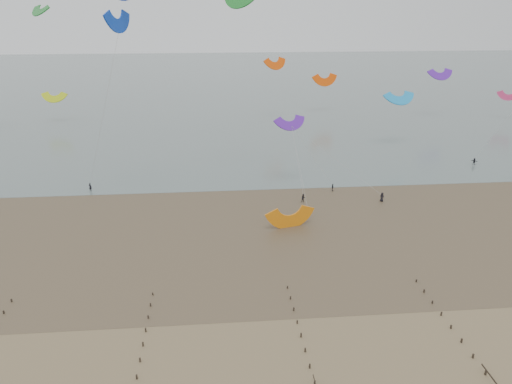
{
  "coord_description": "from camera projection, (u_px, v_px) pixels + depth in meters",
  "views": [
    {
      "loc": [
        -5.49,
        -45.71,
        36.23
      ],
      "look_at": [
        1.17,
        28.0,
        8.0
      ],
      "focal_mm": 35.0,
      "sensor_mm": 36.0,
      "label": 1
    }
  ],
  "objects": [
    {
      "name": "kitesurfer_lead",
      "position": [
        90.0,
        187.0,
        101.82
      ],
      "size": [
        0.75,
        0.64,
        1.75
      ],
      "primitive_type": "imported",
      "rotation": [
        0.0,
        0.0,
        2.73
      ],
      "color": "black",
      "rests_on": "ground"
    },
    {
      "name": "kitesurfers",
      "position": [
        379.0,
        186.0,
        102.32
      ],
      "size": [
        123.87,
        27.42,
        1.88
      ],
      "color": "black",
      "rests_on": "ground"
    },
    {
      "name": "kites_airborne",
      "position": [
        183.0,
        60.0,
        131.85
      ],
      "size": [
        241.05,
        119.95,
        37.43
      ],
      "color": "#0C9377",
      "rests_on": "ground"
    },
    {
      "name": "sea_and_shore",
      "position": [
        223.0,
        222.0,
        87.58
      ],
      "size": [
        500.0,
        665.0,
        0.03
      ],
      "color": "#475654",
      "rests_on": "ground"
    },
    {
      "name": "ground",
      "position": [
        268.0,
        347.0,
        55.91
      ],
      "size": [
        500.0,
        500.0,
        0.0
      ],
      "primitive_type": "plane",
      "color": "brown",
      "rests_on": "ground"
    },
    {
      "name": "grounded_kite",
      "position": [
        290.0,
        227.0,
        85.81
      ],
      "size": [
        8.68,
        7.51,
        4.11
      ],
      "primitive_type": null,
      "rotation": [
        1.54,
        0.0,
        0.25
      ],
      "color": "orange",
      "rests_on": "ground"
    }
  ]
}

